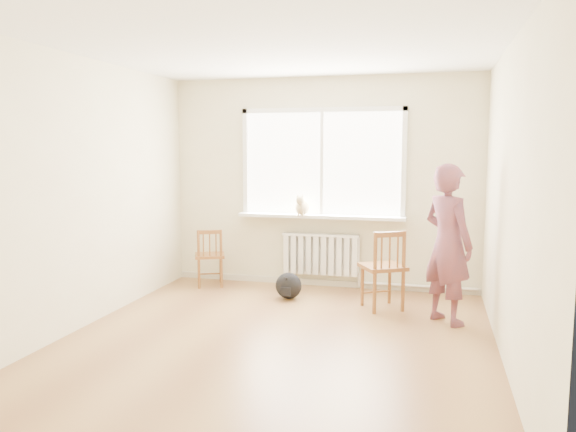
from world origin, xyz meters
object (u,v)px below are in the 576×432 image
Objects in this scene: cat at (302,206)px; backpack at (289,286)px; chair_left at (210,257)px; chair_right at (385,270)px; person at (448,244)px.

cat is 1.06m from backpack.
chair_right is at bearing 144.22° from chair_left.
backpack is (1.15, -0.33, -0.22)m from chair_left.
chair_left is 3.09m from person.
chair_left is at bearing -168.96° from cat.
backpack is at bearing -93.31° from cat.
person reaches higher than cat.
person is at bearing 125.63° from chair_right.
chair_left is 1.21m from backpack.
chair_right is 1.20m from backpack.
chair_right is 2.19× the size of cat.
backpack is at bearing 30.64° from person.
chair_right is 0.55× the size of person.
chair_right reaches higher than chair_left.
chair_right is at bearing -8.59° from backpack.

